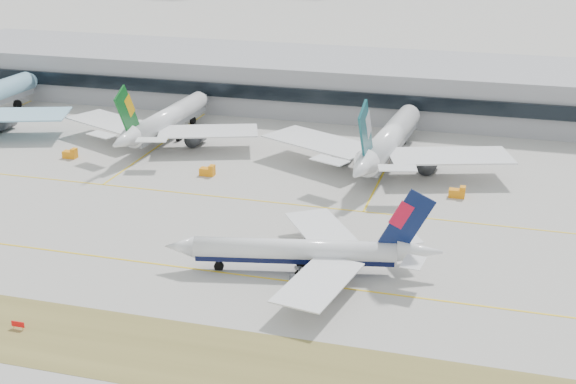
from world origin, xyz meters
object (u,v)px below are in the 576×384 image
(taxiing_airliner, at_px, (305,252))
(widebody_cathay, at_px, (388,142))
(terminal, at_px, (364,84))
(widebody_eva, at_px, (165,121))

(taxiing_airliner, relative_size, widebody_cathay, 0.78)
(taxiing_airliner, height_order, widebody_cathay, widebody_cathay)
(widebody_cathay, xyz_separation_m, terminal, (-15.86, 53.33, 1.57))
(taxiing_airliner, bearing_deg, widebody_eva, -61.62)
(widebody_cathay, bearing_deg, widebody_eva, 90.32)
(taxiing_airliner, distance_m, terminal, 116.37)
(widebody_cathay, height_order, terminal, widebody_cathay)
(widebody_eva, distance_m, widebody_cathay, 60.97)
(widebody_eva, bearing_deg, widebody_cathay, -91.48)
(widebody_cathay, bearing_deg, taxiing_airliner, -179.76)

